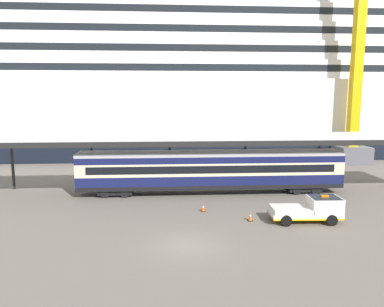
{
  "coord_description": "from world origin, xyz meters",
  "views": [
    {
      "loc": [
        -1.1,
        -21.67,
        9.12
      ],
      "look_at": [
        0.89,
        8.75,
        4.5
      ],
      "focal_mm": 33.83,
      "sensor_mm": 36.0,
      "label": 1
    }
  ],
  "objects_px": {
    "cruise_ship": "(280,78)",
    "traffic_cone_near": "(203,208)",
    "train_carriage": "(211,170)",
    "traffic_cone_mid": "(250,216)",
    "service_truck": "(312,208)",
    "dockside_crane": "(360,40)"
  },
  "relations": [
    {
      "from": "cruise_ship",
      "to": "train_carriage",
      "type": "relative_size",
      "value": 4.97
    },
    {
      "from": "traffic_cone_near",
      "to": "cruise_ship",
      "type": "bearing_deg",
      "value": 64.99
    },
    {
      "from": "cruise_ship",
      "to": "train_carriage",
      "type": "distance_m",
      "value": 37.98
    },
    {
      "from": "cruise_ship",
      "to": "dockside_crane",
      "type": "xyz_separation_m",
      "value": [
        5.8,
        -16.88,
        4.13
      ]
    },
    {
      "from": "service_truck",
      "to": "traffic_cone_near",
      "type": "relative_size",
      "value": 7.98
    },
    {
      "from": "cruise_ship",
      "to": "traffic_cone_near",
      "type": "bearing_deg",
      "value": -115.01
    },
    {
      "from": "dockside_crane",
      "to": "traffic_cone_near",
      "type": "bearing_deg",
      "value": -137.89
    },
    {
      "from": "service_truck",
      "to": "traffic_cone_mid",
      "type": "distance_m",
      "value": 4.63
    },
    {
      "from": "train_carriage",
      "to": "service_truck",
      "type": "height_order",
      "value": "train_carriage"
    },
    {
      "from": "train_carriage",
      "to": "traffic_cone_mid",
      "type": "relative_size",
      "value": 36.13
    },
    {
      "from": "cruise_ship",
      "to": "traffic_cone_near",
      "type": "height_order",
      "value": "cruise_ship"
    },
    {
      "from": "traffic_cone_near",
      "to": "traffic_cone_mid",
      "type": "relative_size",
      "value": 0.94
    },
    {
      "from": "service_truck",
      "to": "traffic_cone_mid",
      "type": "xyz_separation_m",
      "value": [
        -4.57,
        0.4,
        -0.65
      ]
    },
    {
      "from": "cruise_ship",
      "to": "train_carriage",
      "type": "bearing_deg",
      "value": -116.99
    },
    {
      "from": "cruise_ship",
      "to": "traffic_cone_mid",
      "type": "bearing_deg",
      "value": -109.6
    },
    {
      "from": "service_truck",
      "to": "traffic_cone_near",
      "type": "xyz_separation_m",
      "value": [
        -7.9,
        2.91,
        -0.67
      ]
    },
    {
      "from": "dockside_crane",
      "to": "traffic_cone_mid",
      "type": "bearing_deg",
      "value": -130.39
    },
    {
      "from": "train_carriage",
      "to": "traffic_cone_near",
      "type": "xyz_separation_m",
      "value": [
        -1.29,
        -5.76,
        -1.99
      ]
    },
    {
      "from": "cruise_ship",
      "to": "dockside_crane",
      "type": "relative_size",
      "value": 2.31
    },
    {
      "from": "traffic_cone_near",
      "to": "traffic_cone_mid",
      "type": "height_order",
      "value": "traffic_cone_mid"
    },
    {
      "from": "train_carriage",
      "to": "traffic_cone_near",
      "type": "distance_m",
      "value": 6.23
    },
    {
      "from": "train_carriage",
      "to": "traffic_cone_near",
      "type": "height_order",
      "value": "train_carriage"
    }
  ]
}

